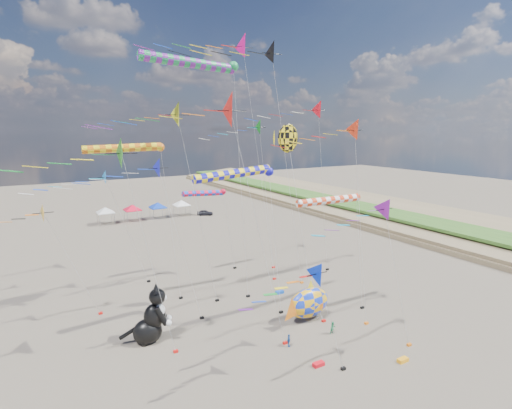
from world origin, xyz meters
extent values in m
plane|color=brown|center=(0.00, 0.00, 0.00)|extent=(260.00, 260.00, 0.00)
cone|color=red|center=(11.39, 19.49, 19.85)|extent=(2.15, 2.30, 2.37)
cylinder|color=#B2B2B2|center=(12.51, 19.49, 9.92)|extent=(2.25, 0.02, 19.85)
cube|color=black|center=(13.62, 19.49, 0.10)|extent=(0.36, 0.24, 0.20)
cone|color=red|center=(-5.16, 7.48, 18.99)|extent=(2.64, 2.82, 2.91)
cylinder|color=#B2B2B2|center=(-3.18, 7.48, 9.49)|extent=(3.98, 0.02, 18.99)
cube|color=black|center=(-1.20, 7.48, 0.10)|extent=(0.36, 0.24, 0.20)
cone|color=gold|center=(-16.28, 21.09, 10.51)|extent=(1.74, 1.86, 1.92)
cylinder|color=#B2B2B2|center=(-14.92, 21.09, 5.25)|extent=(2.76, 0.02, 10.51)
cube|color=black|center=(-13.55, 21.09, 0.10)|extent=(0.36, 0.24, 0.20)
cone|color=#F20C83|center=(5.24, 23.63, 27.00)|extent=(2.88, 3.08, 3.17)
cylinder|color=#B2B2B2|center=(6.67, 23.63, 13.50)|extent=(2.87, 0.02, 27.00)
cube|color=black|center=(8.09, 23.63, 0.10)|extent=(0.36, 0.24, 0.20)
cone|color=#208CE0|center=(-9.55, 27.01, 12.68)|extent=(1.57, 1.68, 1.73)
cylinder|color=#B2B2B2|center=(-8.37, 27.01, 6.34)|extent=(2.38, 0.02, 12.68)
cube|color=black|center=(-7.19, 27.01, 0.10)|extent=(0.36, 0.24, 0.20)
cone|color=black|center=(5.51, 17.55, 25.11)|extent=(2.39, 2.56, 2.64)
cylinder|color=#B2B2B2|center=(6.80, 17.55, 12.55)|extent=(2.61, 0.02, 25.11)
cube|color=black|center=(8.09, 17.55, 0.10)|extent=(0.36, 0.24, 0.20)
cone|color=red|center=(5.71, 6.53, 17.64)|extent=(1.83, 1.96, 2.02)
cylinder|color=#B2B2B2|center=(6.46, 6.53, 8.82)|extent=(1.53, 0.02, 17.64)
cube|color=black|center=(7.21, 6.53, 0.10)|extent=(0.36, 0.24, 0.20)
cone|color=#881792|center=(5.12, 2.02, 11.67)|extent=(1.78, 1.91, 1.97)
cylinder|color=#B2B2B2|center=(6.30, 2.02, 5.84)|extent=(2.39, 0.02, 11.68)
cube|color=black|center=(7.49, 2.02, 0.10)|extent=(0.36, 0.24, 0.20)
cone|color=#F9FF26|center=(-6.00, 18.04, 19.00)|extent=(2.45, 2.62, 2.70)
cylinder|color=#B2B2B2|center=(-4.26, 18.04, 9.50)|extent=(3.51, 0.02, 19.00)
cube|color=black|center=(-2.51, 18.04, 0.10)|extent=(0.36, 0.24, 0.20)
cone|color=#28841D|center=(-11.52, 10.87, 16.04)|extent=(2.31, 2.47, 2.54)
cylinder|color=#B2B2B2|center=(-10.53, 10.87, 8.02)|extent=(2.01, 0.02, 16.04)
cube|color=black|center=(-9.53, 10.87, 0.10)|extent=(0.36, 0.24, 0.20)
cone|color=#1B20BF|center=(-8.12, 15.22, 14.39)|extent=(1.82, 1.95, 2.01)
cylinder|color=#B2B2B2|center=(-6.78, 15.22, 7.19)|extent=(2.70, 0.02, 14.39)
cube|color=black|center=(-5.43, 15.22, 0.10)|extent=(0.36, 0.24, 0.20)
cone|color=#062ACF|center=(-1.35, 2.26, 7.82)|extent=(1.83, 1.96, 2.02)
cylinder|color=#B2B2B2|center=(-0.44, 2.26, 3.91)|extent=(1.84, 0.02, 7.82)
cube|color=black|center=(0.46, 2.26, 0.10)|extent=(0.36, 0.24, 0.20)
cone|color=#118219|center=(3.93, 20.16, 17.92)|extent=(1.70, 1.82, 1.88)
cylinder|color=#B2B2B2|center=(4.96, 20.16, 8.96)|extent=(2.08, 0.02, 17.92)
cube|color=black|center=(5.99, 20.16, 0.10)|extent=(0.36, 0.24, 0.20)
cylinder|color=#1B954B|center=(-5.17, 17.36, 23.48)|extent=(8.93, 0.92, 0.92)
sphere|color=#1B954B|center=(-0.70, 17.36, 23.48)|extent=(0.96, 0.96, 0.96)
cylinder|color=#B2B2B2|center=(0.05, 17.36, 11.74)|extent=(1.52, 0.02, 23.49)
cube|color=black|center=(0.80, 17.36, 0.10)|extent=(0.36, 0.24, 0.20)
cylinder|color=orange|center=(-10.58, 20.58, 15.95)|extent=(7.03, 0.77, 0.77)
sphere|color=orange|center=(-7.07, 20.58, 15.95)|extent=(0.81, 0.81, 0.81)
cylinder|color=#B2B2B2|center=(-6.32, 20.58, 7.98)|extent=(1.52, 0.02, 15.95)
cube|color=black|center=(-5.57, 20.58, 0.10)|extent=(0.36, 0.24, 0.20)
cylinder|color=red|center=(4.44, 9.11, 11.45)|extent=(6.70, 0.68, 0.68)
sphere|color=red|center=(7.79, 9.11, 11.45)|extent=(0.72, 0.72, 0.72)
cylinder|color=#B2B2B2|center=(8.54, 9.11, 5.72)|extent=(1.52, 0.02, 11.45)
cube|color=black|center=(9.29, 9.11, 0.10)|extent=(0.36, 0.24, 0.20)
cylinder|color=red|center=(-0.45, 25.97, 10.16)|extent=(5.26, 0.67, 0.67)
sphere|color=red|center=(2.18, 25.97, 10.16)|extent=(0.70, 0.70, 0.70)
cylinder|color=#B2B2B2|center=(2.93, 25.97, 5.08)|extent=(1.52, 0.02, 10.17)
cube|color=black|center=(3.68, 25.97, 0.10)|extent=(0.36, 0.24, 0.20)
cylinder|color=#1412B4|center=(-3.42, 12.40, 13.93)|extent=(7.27, 0.78, 0.78)
sphere|color=#1412B4|center=(0.21, 12.40, 13.93)|extent=(0.81, 0.81, 0.81)
cylinder|color=#B2B2B2|center=(0.96, 12.40, 6.97)|extent=(1.52, 0.02, 13.93)
cube|color=black|center=(1.71, 12.40, 0.10)|extent=(0.36, 0.24, 0.20)
ellipsoid|color=yellow|center=(2.58, 12.89, 16.84)|extent=(2.20, 0.40, 2.64)
cone|color=yellow|center=(1.08, 12.89, 16.84)|extent=(0.12, 1.80, 1.80)
cylinder|color=#B2B2B2|center=(3.58, 11.89, 8.42)|extent=(2.03, 2.03, 16.84)
cube|color=black|center=(4.58, 10.89, 0.10)|extent=(0.36, 0.24, 0.20)
ellipsoid|color=#1536D3|center=(3.13, 9.89, 1.71)|extent=(4.60, 2.72, 2.88)
cone|color=orange|center=(0.64, 9.89, 1.71)|extent=(2.07, 0.63, 2.11)
cone|color=yellow|center=(3.32, 9.89, 3.15)|extent=(1.51, 0.47, 1.53)
cylinder|color=#B2B2B2|center=(4.21, 9.39, 0.62)|extent=(0.19, 1.04, 1.26)
cube|color=red|center=(4.13, 8.89, 0.10)|extent=(0.36, 0.24, 0.20)
imported|color=gray|center=(4.25, 9.93, 0.78)|extent=(0.68, 0.63, 1.56)
imported|color=#1A834A|center=(3.38, 6.76, 0.56)|extent=(0.56, 0.45, 1.11)
imported|color=#1E4A9A|center=(-1.18, 6.98, 0.55)|extent=(0.57, 0.68, 1.09)
cube|color=#FCA315|center=(5.14, 0.72, 0.15)|extent=(0.90, 0.44, 0.30)
cube|color=blue|center=(4.22, 16.40, 0.15)|extent=(0.90, 0.44, 0.30)
cube|color=red|center=(-0.82, 3.58, 0.15)|extent=(0.90, 0.44, 0.30)
cube|color=silver|center=(-6.00, 60.00, 2.25)|extent=(3.00, 3.00, 0.15)
pyramid|color=silver|center=(-6.00, 60.00, 3.30)|extent=(4.20, 4.20, 1.00)
cylinder|color=#999999|center=(-7.30, 58.70, 1.10)|extent=(0.08, 0.08, 2.20)
cylinder|color=#999999|center=(-4.70, 58.70, 1.10)|extent=(0.08, 0.08, 2.20)
cylinder|color=#999999|center=(-7.30, 61.30, 1.10)|extent=(0.08, 0.08, 2.20)
cylinder|color=#999999|center=(-4.70, 61.30, 1.10)|extent=(0.08, 0.08, 2.20)
cube|color=red|center=(-1.00, 60.00, 2.25)|extent=(3.00, 3.00, 0.15)
pyramid|color=red|center=(-1.00, 60.00, 3.30)|extent=(4.20, 4.20, 1.00)
cylinder|color=#999999|center=(-2.30, 58.70, 1.10)|extent=(0.08, 0.08, 2.20)
cylinder|color=#999999|center=(0.30, 58.70, 1.10)|extent=(0.08, 0.08, 2.20)
cylinder|color=#999999|center=(-2.30, 61.30, 1.10)|extent=(0.08, 0.08, 2.20)
cylinder|color=#999999|center=(0.30, 61.30, 1.10)|extent=(0.08, 0.08, 2.20)
cube|color=#133ABF|center=(4.00, 60.00, 2.25)|extent=(3.00, 3.00, 0.15)
pyramid|color=#133ABF|center=(4.00, 60.00, 3.30)|extent=(4.20, 4.20, 1.00)
cylinder|color=#999999|center=(2.70, 58.70, 1.10)|extent=(0.08, 0.08, 2.20)
cylinder|color=#999999|center=(5.30, 58.70, 1.10)|extent=(0.08, 0.08, 2.20)
cylinder|color=#999999|center=(2.70, 61.30, 1.10)|extent=(0.08, 0.08, 2.20)
cylinder|color=#999999|center=(5.30, 61.30, 1.10)|extent=(0.08, 0.08, 2.20)
cube|color=white|center=(9.00, 60.00, 2.25)|extent=(3.00, 3.00, 0.15)
pyramid|color=white|center=(9.00, 60.00, 3.30)|extent=(4.20, 4.20, 1.00)
cylinder|color=#999999|center=(7.70, 58.70, 1.10)|extent=(0.08, 0.08, 2.20)
cylinder|color=#999999|center=(10.30, 58.70, 1.10)|extent=(0.08, 0.08, 2.20)
cylinder|color=#999999|center=(7.70, 61.30, 1.10)|extent=(0.08, 0.08, 2.20)
cylinder|color=#999999|center=(10.30, 61.30, 1.10)|extent=(0.08, 0.08, 2.20)
imported|color=#26262D|center=(13.33, 58.00, 0.56)|extent=(3.52, 2.60, 1.12)
camera|label=1|loc=(-18.82, -17.66, 17.64)|focal=28.00mm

